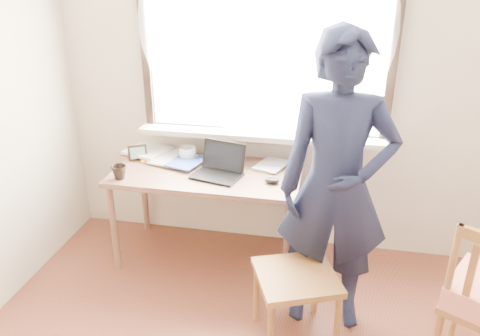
% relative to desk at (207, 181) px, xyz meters
% --- Properties ---
extents(room_shell, '(3.52, 4.02, 2.61)m').
position_rel_desk_xyz_m(room_shell, '(0.53, -1.43, 0.99)').
color(room_shell, beige).
rests_on(room_shell, ground).
extents(desk, '(1.35, 0.68, 0.72)m').
position_rel_desk_xyz_m(desk, '(0.00, 0.00, 0.00)').
color(desk, brown).
rests_on(desk, ground).
extents(laptop, '(0.38, 0.33, 0.22)m').
position_rel_desk_xyz_m(laptop, '(0.10, -0.03, 0.13)').
color(laptop, black).
rests_on(laptop, desk).
extents(mug_white, '(0.19, 0.19, 0.10)m').
position_rel_desk_xyz_m(mug_white, '(-0.20, 0.18, 0.13)').
color(mug_white, white).
rests_on(mug_white, desk).
extents(mug_dark, '(0.15, 0.15, 0.10)m').
position_rel_desk_xyz_m(mug_dark, '(-0.56, -0.24, 0.12)').
color(mug_dark, black).
rests_on(mug_dark, desk).
extents(mouse, '(0.10, 0.07, 0.04)m').
position_rel_desk_xyz_m(mouse, '(0.49, -0.10, 0.09)').
color(mouse, black).
rests_on(mouse, desk).
extents(desk_clutter, '(0.77, 0.45, 0.03)m').
position_rel_desk_xyz_m(desk_clutter, '(-0.39, 0.16, 0.09)').
color(desk_clutter, white).
rests_on(desk_clutter, desk).
extents(book_a, '(0.26, 0.32, 0.03)m').
position_rel_desk_xyz_m(book_a, '(-0.45, 0.24, 0.09)').
color(book_a, white).
rests_on(book_a, desk).
extents(book_b, '(0.27, 0.31, 0.02)m').
position_rel_desk_xyz_m(book_b, '(0.35, 0.21, 0.08)').
color(book_b, white).
rests_on(book_b, desk).
extents(picture_frame, '(0.13, 0.08, 0.11)m').
position_rel_desk_xyz_m(picture_frame, '(-0.57, 0.10, 0.13)').
color(picture_frame, black).
rests_on(picture_frame, desk).
extents(work_chair, '(0.58, 0.57, 0.46)m').
position_rel_desk_xyz_m(work_chair, '(0.72, -0.73, -0.26)').
color(work_chair, '#936130').
rests_on(work_chair, ground).
extents(person, '(0.69, 0.47, 1.82)m').
position_rel_desk_xyz_m(person, '(0.91, -0.48, 0.26)').
color(person, black).
rests_on(person, ground).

